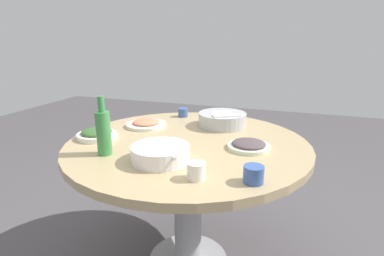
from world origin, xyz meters
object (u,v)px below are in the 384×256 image
object	(u,v)px
round_dining_table	(188,167)
tea_cup_near	(196,171)
dish_greens	(97,134)
dish_shrimp	(146,124)
rice_bowl	(222,119)
dish_eggplant	(249,145)
soup_bowl	(161,154)
green_bottle	(103,131)
tea_cup_far	(183,112)
tea_cup_side	(254,174)

from	to	relation	value
round_dining_table	tea_cup_near	size ratio (longest dim) A/B	17.52
dish_greens	dish_shrimp	xyz separation A→B (m)	(-0.14, -0.28, -0.01)
rice_bowl	dish_shrimp	world-z (taller)	rice_bowl
dish_eggplant	dish_shrimp	distance (m)	0.65
soup_bowl	dish_shrimp	size ratio (longest dim) A/B	1.06
rice_bowl	soup_bowl	bearing A→B (deg)	78.34
green_bottle	tea_cup_far	distance (m)	0.75
dish_eggplant	tea_cup_far	xyz separation A→B (m)	(0.50, -0.46, 0.01)
green_bottle	tea_cup_near	distance (m)	0.48
dish_shrimp	tea_cup_side	size ratio (longest dim) A/B	3.13
rice_bowl	dish_eggplant	distance (m)	0.39
soup_bowl	green_bottle	world-z (taller)	green_bottle
rice_bowl	tea_cup_near	bearing A→B (deg)	95.89
rice_bowl	green_bottle	size ratio (longest dim) A/B	1.05
round_dining_table	tea_cup_near	xyz separation A→B (m)	(-0.17, 0.39, 0.17)
round_dining_table	green_bottle	xyz separation A→B (m)	(0.29, 0.29, 0.25)
tea_cup_side	soup_bowl	bearing A→B (deg)	-10.50
soup_bowl	dish_shrimp	distance (m)	0.54
green_bottle	dish_greens	bearing A→B (deg)	-46.20
green_bottle	tea_cup_far	bearing A→B (deg)	-97.43
dish_greens	dish_eggplant	bearing A→B (deg)	-172.70
dish_shrimp	tea_cup_far	distance (m)	0.31
rice_bowl	dish_greens	xyz separation A→B (m)	(0.57, 0.43, -0.02)
dish_shrimp	rice_bowl	bearing A→B (deg)	-160.68
soup_bowl	tea_cup_side	size ratio (longest dim) A/B	3.32
round_dining_table	soup_bowl	xyz separation A→B (m)	(0.02, 0.28, 0.17)
green_bottle	tea_cup_side	xyz separation A→B (m)	(-0.67, 0.07, -0.07)
tea_cup_near	tea_cup_far	world-z (taller)	tea_cup_near
dish_shrimp	tea_cup_near	world-z (taller)	tea_cup_near
tea_cup_far	tea_cup_side	size ratio (longest dim) A/B	0.84
green_bottle	tea_cup_near	size ratio (longest dim) A/B	3.82
dish_eggplant	tea_cup_side	world-z (taller)	tea_cup_side
dish_eggplant	rice_bowl	bearing A→B (deg)	-57.71
dish_eggplant	green_bottle	size ratio (longest dim) A/B	0.76
rice_bowl	dish_eggplant	xyz separation A→B (m)	(-0.21, 0.33, -0.02)
green_bottle	round_dining_table	bearing A→B (deg)	-135.27
dish_shrimp	tea_cup_near	bearing A→B (deg)	131.39
dish_shrimp	tea_cup_side	world-z (taller)	tea_cup_side
dish_eggplant	tea_cup_far	distance (m)	0.68
soup_bowl	rice_bowl	bearing A→B (deg)	-101.66
dish_shrimp	tea_cup_far	world-z (taller)	tea_cup_far
round_dining_table	dish_eggplant	distance (m)	0.35
dish_eggplant	tea_cup_near	xyz separation A→B (m)	(0.13, 0.38, 0.01)
dish_greens	tea_cup_far	distance (m)	0.62
rice_bowl	dish_shrimp	size ratio (longest dim) A/B	1.19
round_dining_table	dish_shrimp	xyz separation A→B (m)	(0.32, -0.17, 0.16)
soup_bowl	dish_eggplant	distance (m)	0.43
dish_eggplant	tea_cup_side	distance (m)	0.35
tea_cup_near	tea_cup_side	bearing A→B (deg)	-169.15
green_bottle	dish_shrimp	bearing A→B (deg)	-86.18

